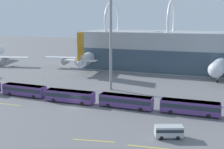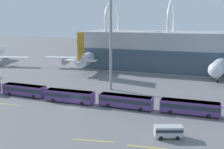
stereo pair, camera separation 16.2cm
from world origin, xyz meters
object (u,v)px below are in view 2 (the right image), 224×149
(shuttle_bus_2, at_px, (70,95))
(shuttle_bus_3, at_px, (126,101))
(airliner_parked_remote, at_px, (224,62))
(shuttle_bus_1, at_px, (24,90))
(floodlight_mast, at_px, (111,29))
(airliner_at_gate_far, at_px, (92,56))
(service_van_foreground, at_px, (168,131))
(shuttle_bus_4, at_px, (190,107))

(shuttle_bus_2, height_order, shuttle_bus_3, same)
(airliner_parked_remote, bearing_deg, shuttle_bus_2, -28.28)
(shuttle_bus_1, relative_size, floodlight_mast, 0.42)
(airliner_at_gate_far, xyz_separation_m, shuttle_bus_3, (29.46, -45.86, -3.35))
(shuttle_bus_1, height_order, service_van_foreground, shuttle_bus_1)
(floodlight_mast, bearing_deg, shuttle_bus_3, -58.14)
(shuttle_bus_4, height_order, service_van_foreground, shuttle_bus_4)
(airliner_at_gate_far, bearing_deg, shuttle_bus_3, -156.29)
(airliner_at_gate_far, distance_m, shuttle_bus_1, 45.60)
(shuttle_bus_4, bearing_deg, shuttle_bus_2, -178.85)
(shuttle_bus_1, bearing_deg, shuttle_bus_4, 1.79)
(shuttle_bus_3, relative_size, floodlight_mast, 0.42)
(shuttle_bus_2, xyz_separation_m, shuttle_bus_3, (14.42, 0.66, 0.00))
(airliner_at_gate_far, xyz_separation_m, airliner_parked_remote, (51.36, 3.00, -0.06))
(shuttle_bus_2, xyz_separation_m, floodlight_mast, (4.93, 15.94, 15.96))
(shuttle_bus_2, height_order, service_van_foreground, shuttle_bus_2)
(shuttle_bus_2, bearing_deg, shuttle_bus_3, 1.69)
(airliner_at_gate_far, distance_m, shuttle_bus_3, 54.61)
(shuttle_bus_3, xyz_separation_m, floodlight_mast, (-9.49, 15.28, 15.96))
(shuttle_bus_1, height_order, shuttle_bus_2, same)
(airliner_parked_remote, height_order, shuttle_bus_3, airliner_parked_remote)
(shuttle_bus_1, distance_m, shuttle_bus_2, 14.46)
(service_van_foreground, relative_size, floodlight_mast, 0.17)
(shuttle_bus_2, bearing_deg, airliner_at_gate_far, 106.98)
(shuttle_bus_3, bearing_deg, shuttle_bus_1, -179.69)
(airliner_at_gate_far, height_order, service_van_foreground, airliner_at_gate_far)
(airliner_at_gate_far, distance_m, shuttle_bus_2, 49.01)
(airliner_parked_remote, bearing_deg, service_van_foreground, -0.97)
(shuttle_bus_2, xyz_separation_m, service_van_foreground, (26.52, -12.73, -0.51))
(airliner_parked_remote, xyz_separation_m, floodlight_mast, (-31.40, -33.58, 12.68))
(shuttle_bus_3, height_order, shuttle_bus_4, same)
(airliner_at_gate_far, height_order, floodlight_mast, floodlight_mast)
(airliner_at_gate_far, relative_size, shuttle_bus_3, 3.24)
(shuttle_bus_4, bearing_deg, airliner_at_gate_far, 132.91)
(shuttle_bus_1, bearing_deg, shuttle_bus_2, -2.50)
(shuttle_bus_2, bearing_deg, service_van_foreground, -26.57)
(shuttle_bus_3, distance_m, floodlight_mast, 24.05)
(floodlight_mast, bearing_deg, shuttle_bus_1, -142.41)
(shuttle_bus_2, xyz_separation_m, shuttle_bus_4, (28.84, 1.15, 0.00))
(shuttle_bus_1, height_order, shuttle_bus_4, same)
(shuttle_bus_4, relative_size, service_van_foreground, 2.43)
(shuttle_bus_1, bearing_deg, airliner_at_gate_far, 92.42)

